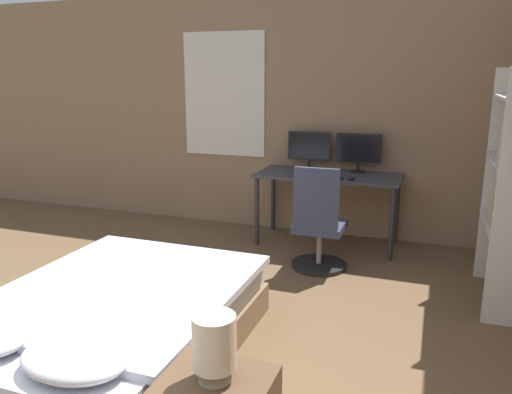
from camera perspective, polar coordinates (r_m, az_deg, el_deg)
name	(u,v)px	position (r m, az deg, el deg)	size (l,w,h in m)	color
wall_back	(303,114)	(5.70, 5.37, 9.39)	(12.00, 0.08, 2.70)	#8E7051
bed	(114,326)	(3.40, -15.94, -13.95)	(1.45, 1.96, 0.54)	#846647
bedside_lamp	(214,343)	(2.24, -4.80, -16.29)	(0.19, 0.19, 0.31)	gray
desk	(328,183)	(5.33, 8.23, 1.64)	(1.50, 0.66, 0.77)	#38383D
monitor_left	(309,148)	(5.55, 6.11, 5.64)	(0.48, 0.16, 0.41)	black
monitor_right	(358,150)	(5.44, 11.63, 5.28)	(0.48, 0.16, 0.41)	black
keyboard	(324,177)	(5.09, 7.74, 2.25)	(0.37, 0.13, 0.02)	black
computer_mouse	(351,178)	(5.04, 10.82, 2.11)	(0.07, 0.05, 0.04)	black
office_chair	(318,230)	(4.66, 7.15, -3.81)	(0.52, 0.52, 1.00)	black
bookshelf	(510,180)	(4.20, 27.08, 1.77)	(0.27, 0.94, 1.84)	beige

